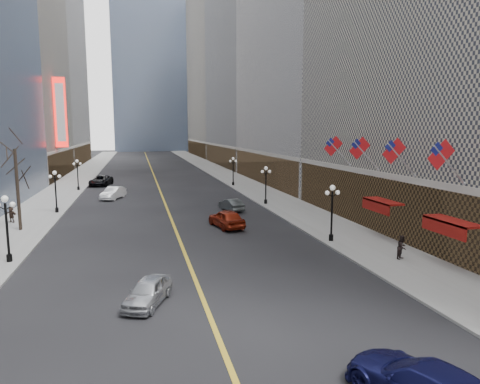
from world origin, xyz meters
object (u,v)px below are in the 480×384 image
streetlamp_east_1 (332,207)px  car_sb_far (231,205)px  streetlamp_east_2 (266,181)px  streetlamp_east_3 (233,168)px  car_nb_near (148,292)px  car_nb_mid (113,193)px  streetlamp_west_2 (55,187)px  car_nb_far (101,181)px  streetlamp_west_1 (6,222)px  streetlamp_west_3 (78,171)px  car_sb_mid (226,218)px

streetlamp_east_1 → car_sb_far: 16.13m
streetlamp_east_2 → streetlamp_east_3: same height
car_nb_near → car_nb_mid: size_ratio=0.83×
streetlamp_east_2 → streetlamp_east_3: 18.00m
streetlamp_west_2 → car_nb_mid: streetlamp_west_2 is taller
car_nb_near → car_nb_far: 51.14m
streetlamp_east_3 → streetlamp_west_2: same height
streetlamp_east_2 → car_nb_far: size_ratio=0.76×
streetlamp_west_2 → streetlamp_east_1: bearing=-37.3°
streetlamp_west_1 → car_nb_near: bearing=-45.7°
streetlamp_west_3 → streetlamp_east_2: bearing=-37.3°
streetlamp_east_1 → streetlamp_west_3: (-23.60, 36.00, 0.00)m
streetlamp_west_2 → car_nb_far: streetlamp_west_2 is taller
car_nb_mid → car_nb_far: 14.93m
streetlamp_east_2 → streetlamp_east_3: bearing=90.0°
streetlamp_west_1 → streetlamp_west_3: bearing=90.0°
streetlamp_east_1 → car_nb_near: bearing=-148.0°
car_sb_far → car_nb_mid: bearing=-53.4°
streetlamp_west_2 → streetlamp_east_3: bearing=37.3°
streetlamp_east_2 → streetlamp_west_1: size_ratio=1.00×
streetlamp_east_3 → streetlamp_west_1: same height
streetlamp_east_1 → car_sb_mid: size_ratio=0.91×
streetlamp_west_2 → car_sb_mid: 19.81m
streetlamp_west_1 → streetlamp_west_2: bearing=90.0°
streetlamp_west_1 → car_sb_far: bearing=39.1°
streetlamp_east_2 → streetlamp_east_3: (0.00, 18.00, 0.00)m
streetlamp_west_1 → car_sb_far: (18.72, 15.21, -2.22)m
streetlamp_east_1 → car_nb_far: bearing=116.6°
streetlamp_west_2 → car_nb_far: size_ratio=0.76×
car_nb_far → car_sb_mid: 37.02m
streetlamp_west_2 → car_nb_mid: size_ratio=0.94×
car_nb_near → car_nb_far: size_ratio=0.67×
car_nb_near → streetlamp_east_1: bearing=55.7°
streetlamp_east_1 → car_nb_near: size_ratio=1.13×
car_nb_far → streetlamp_west_2: bearing=-85.4°
streetlamp_west_3 → car_sb_mid: size_ratio=0.91×
streetlamp_west_1 → car_sb_mid: (16.50, 7.22, -2.05)m
car_nb_mid → streetlamp_east_2: bearing=-4.9°
streetlamp_east_1 → car_nb_mid: bearing=124.0°
car_sb_mid → streetlamp_west_3: bearing=-72.3°
streetlamp_east_1 → car_nb_near: streetlamp_east_1 is taller
car_sb_far → streetlamp_west_3: bearing=-59.9°
streetlamp_west_1 → car_sb_far: streetlamp_west_1 is taller
streetlamp_east_3 → streetlamp_west_1: bearing=-123.2°
streetlamp_east_1 → car_nb_far: streetlamp_east_1 is taller
streetlamp_west_1 → car_nb_mid: bearing=78.6°
streetlamp_east_1 → streetlamp_west_1: bearing=180.0°
streetlamp_east_2 → streetlamp_west_2: bearing=180.0°
streetlamp_east_1 → streetlamp_east_3: same height
streetlamp_east_2 → car_sb_far: 6.05m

